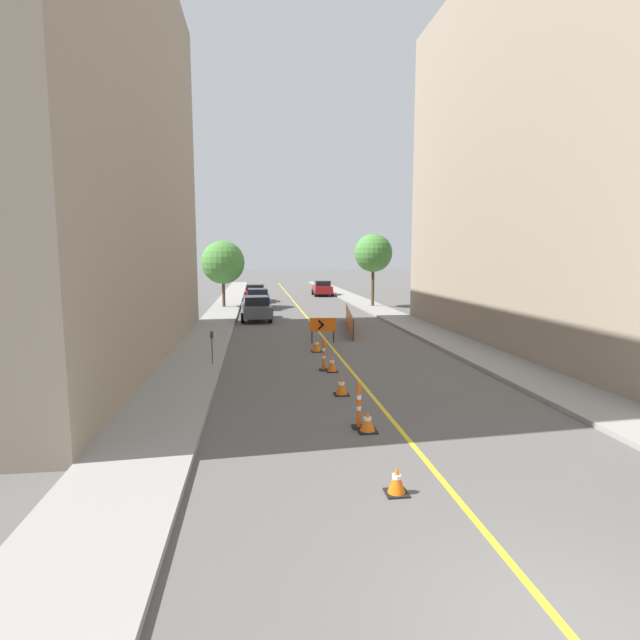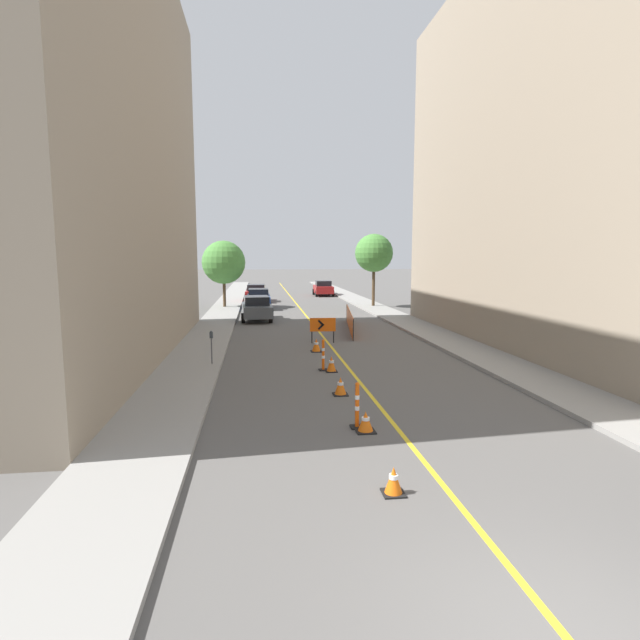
{
  "view_description": "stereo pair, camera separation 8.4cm",
  "coord_description": "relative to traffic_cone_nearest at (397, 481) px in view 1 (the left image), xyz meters",
  "views": [
    {
      "loc": [
        -3.4,
        -4.5,
        4.18
      ],
      "look_at": [
        -0.28,
        19.9,
        1.0
      ],
      "focal_mm": 28.0,
      "sensor_mm": 36.0,
      "label": 1
    },
    {
      "loc": [
        -3.31,
        -4.51,
        4.18
      ],
      "look_at": [
        -0.28,
        19.9,
        1.0
      ],
      "focal_mm": 28.0,
      "sensor_mm": 36.0,
      "label": 2
    }
  ],
  "objects": [
    {
      "name": "lane_stripe",
      "position": [
        1.0,
        33.05,
        -0.24
      ],
      "size": [
        0.12,
        73.32,
        0.01
      ],
      "color": "gold",
      "rests_on": "ground_plane"
    },
    {
      "name": "sidewalk_left",
      "position": [
        -4.88,
        33.05,
        -0.18
      ],
      "size": [
        2.28,
        73.32,
        0.14
      ],
      "color": "gray",
      "rests_on": "ground_plane"
    },
    {
      "name": "sidewalk_right",
      "position": [
        6.87,
        33.05,
        -0.18
      ],
      "size": [
        2.28,
        73.32,
        0.14
      ],
      "color": "gray",
      "rests_on": "ground_plane"
    },
    {
      "name": "building_facade_left",
      "position": [
        -9.02,
        12.7,
        8.26
      ],
      "size": [
        6.0,
        21.95,
        17.01
      ],
      "color": "gray",
      "rests_on": "ground_plane"
    },
    {
      "name": "building_facade_right",
      "position": [
        11.01,
        12.85,
        8.68
      ],
      "size": [
        6.0,
        23.8,
        17.85
      ],
      "color": "gray",
      "rests_on": "ground_plane"
    },
    {
      "name": "traffic_cone_nearest",
      "position": [
        0.0,
        0.0,
        0.0
      ],
      "size": [
        0.39,
        0.39,
        0.5
      ],
      "color": "black",
      "rests_on": "ground_plane"
    },
    {
      "name": "traffic_cone_second",
      "position": [
        0.18,
        3.15,
        -0.0
      ],
      "size": [
        0.46,
        0.46,
        0.5
      ],
      "color": "black",
      "rests_on": "ground_plane"
    },
    {
      "name": "traffic_cone_third",
      "position": [
        0.11,
        6.36,
        0.02
      ],
      "size": [
        0.44,
        0.44,
        0.54
      ],
      "color": "black",
      "rests_on": "ground_plane"
    },
    {
      "name": "traffic_cone_fourth",
      "position": [
        0.28,
        9.4,
        0.04
      ],
      "size": [
        0.42,
        0.42,
        0.58
      ],
      "color": "black",
      "rests_on": "ground_plane"
    },
    {
      "name": "traffic_cone_fifth",
      "position": [
        0.18,
        13.25,
        0.04
      ],
      "size": [
        0.47,
        0.47,
        0.58
      ],
      "color": "black",
      "rests_on": "ground_plane"
    },
    {
      "name": "delineator_post_front",
      "position": [
        0.03,
        3.44,
        0.24
      ],
      "size": [
        0.32,
        0.32,
        1.14
      ],
      "color": "black",
      "rests_on": "ground_plane"
    },
    {
      "name": "delineator_post_rear",
      "position": [
        0.01,
        9.65,
        0.25
      ],
      "size": [
        0.32,
        0.32,
        1.15
      ],
      "color": "black",
      "rests_on": "ground_plane"
    },
    {
      "name": "arrow_barricade_primary",
      "position": [
        0.74,
        15.37,
        0.61
      ],
      "size": [
        1.24,
        0.13,
        1.22
      ],
      "rotation": [
        0.0,
        0.0,
        -0.05
      ],
      "color": "#EF560C",
      "rests_on": "ground_plane"
    },
    {
      "name": "safety_mesh_fence",
      "position": [
        2.83,
        19.58,
        0.3
      ],
      "size": [
        1.12,
        7.85,
        1.1
      ],
      "rotation": [
        0.0,
        0.0,
        1.43
      ],
      "color": "#EF560C",
      "rests_on": "ground_plane"
    },
    {
      "name": "parked_car_curb_near",
      "position": [
        -2.42,
        24.31,
        0.55
      ],
      "size": [
        2.04,
        4.39,
        1.59
      ],
      "rotation": [
        0.0,
        0.0,
        0.06
      ],
      "color": "#474C51",
      "rests_on": "ground_plane"
    },
    {
      "name": "parked_car_curb_mid",
      "position": [
        -2.29,
        31.69,
        0.55
      ],
      "size": [
        1.93,
        4.3,
        1.59
      ],
      "rotation": [
        0.0,
        0.0,
        0.0
      ],
      "color": "navy",
      "rests_on": "ground_plane"
    },
    {
      "name": "parked_car_curb_far",
      "position": [
        -2.47,
        37.77,
        0.55
      ],
      "size": [
        2.01,
        4.38,
        1.59
      ],
      "rotation": [
        0.0,
        0.0,
        -0.05
      ],
      "color": "maroon",
      "rests_on": "ground_plane"
    },
    {
      "name": "parked_car_opposite_side",
      "position": [
        4.48,
        43.77,
        0.55
      ],
      "size": [
        1.95,
        4.35,
        1.59
      ],
      "rotation": [
        0.0,
        0.0,
        -0.03
      ],
      "color": "maroon",
      "rests_on": "ground_plane"
    },
    {
      "name": "parking_meter_near_curb",
      "position": [
        -4.09,
        10.69,
        0.78
      ],
      "size": [
        0.12,
        0.11,
        1.25
      ],
      "color": "#4C4C51",
      "rests_on": "sidewalk_left"
    },
    {
      "name": "street_tree_left_near",
      "position": [
        -4.99,
        32.23,
        3.41
      ],
      "size": [
        3.42,
        3.42,
        5.23
      ],
      "color": "#4C3823",
      "rests_on": "sidewalk_left"
    },
    {
      "name": "street_tree_right_near",
      "position": [
        6.99,
        31.48,
        4.14
      ],
      "size": [
        3.05,
        3.05,
        5.79
      ],
      "color": "#4C3823",
      "rests_on": "sidewalk_right"
    }
  ]
}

